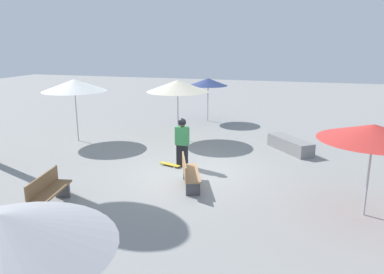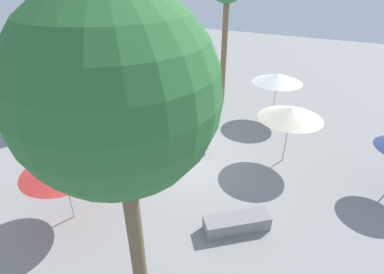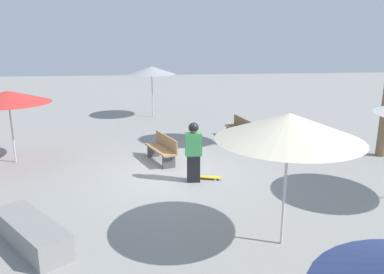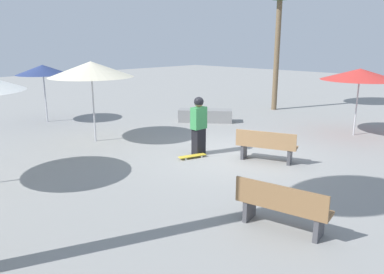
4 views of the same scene
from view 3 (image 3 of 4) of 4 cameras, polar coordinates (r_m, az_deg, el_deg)
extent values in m
plane|color=gray|center=(10.87, -2.88, -5.69)|extent=(60.00, 60.00, 0.00)
cube|color=black|center=(10.22, 0.23, -4.80)|extent=(0.35, 0.25, 0.75)
cube|color=#388C4C|center=(10.01, 0.23, -1.12)|extent=(0.45, 0.26, 0.62)
sphere|color=#8C6647|center=(9.90, 0.24, 1.28)|extent=(0.24, 0.24, 0.24)
sphere|color=black|center=(9.89, 0.24, 1.45)|extent=(0.27, 0.27, 0.27)
cube|color=gold|center=(10.50, 2.31, -6.07)|extent=(0.82, 0.44, 0.02)
cylinder|color=silver|center=(10.56, 3.71, -6.17)|extent=(0.06, 0.05, 0.05)
cylinder|color=silver|center=(10.41, 3.59, -6.50)|extent=(0.06, 0.05, 0.05)
cylinder|color=silver|center=(10.63, 1.05, -5.99)|extent=(0.06, 0.05, 0.05)
cylinder|color=silver|center=(10.48, 0.88, -6.32)|extent=(0.06, 0.05, 0.05)
cube|color=gray|center=(7.90, -23.32, -13.26)|extent=(1.84, 2.07, 0.50)
cube|color=#47474C|center=(13.93, 7.96, -0.31)|extent=(0.40, 0.15, 0.40)
cube|color=#47474C|center=(15.03, 6.00, 0.88)|extent=(0.40, 0.15, 0.40)
cube|color=olive|center=(14.42, 6.97, 1.18)|extent=(0.71, 1.65, 0.05)
cube|color=olive|center=(14.45, 7.73, 2.09)|extent=(0.32, 1.58, 0.40)
cube|color=#47474C|center=(11.31, -3.55, -3.79)|extent=(0.40, 0.22, 0.40)
cube|color=#47474C|center=(12.41, -5.91, -2.14)|extent=(0.40, 0.22, 0.40)
cube|color=#9E754C|center=(11.79, -4.81, -1.89)|extent=(0.98, 1.65, 0.05)
cube|color=#9E754C|center=(11.80, -3.94, -0.71)|extent=(0.61, 1.51, 0.40)
cylinder|color=#B7B7BC|center=(12.87, -25.75, 1.06)|extent=(0.05, 0.05, 2.14)
cone|color=red|center=(12.69, -26.26, 5.51)|extent=(2.53, 2.53, 0.38)
cylinder|color=#B7B7BC|center=(7.13, 13.98, -7.20)|extent=(0.05, 0.05, 2.38)
cone|color=beige|center=(6.80, 14.57, 1.57)|extent=(2.64, 2.64, 0.48)
cylinder|color=#B7B7BC|center=(18.60, -6.08, 6.64)|extent=(0.05, 0.05, 2.35)
cone|color=#99999E|center=(18.47, -6.17, 10.07)|extent=(2.32, 2.32, 0.38)
camera|label=1|loc=(21.24, -14.18, 15.27)|focal=35.00mm
camera|label=2|loc=(11.04, -74.67, 24.00)|focal=28.00mm
camera|label=4|loc=(18.75, 21.31, 11.83)|focal=35.00mm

